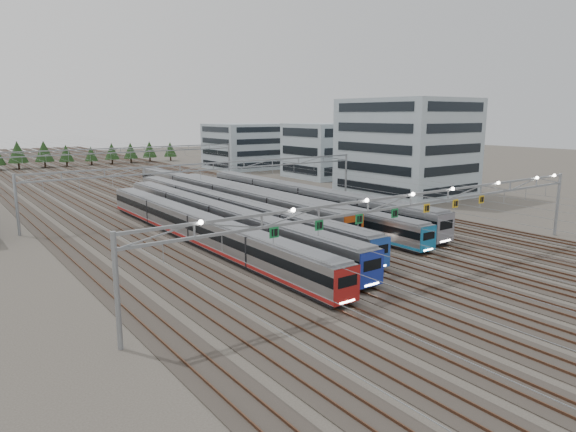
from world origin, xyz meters
TOP-DOWN VIEW (x-y plane):
  - ground at (0.00, 0.00)m, footprint 400.00×400.00m
  - track_bed at (0.00, 100.00)m, footprint 54.00×260.00m
  - train_a at (-11.25, 22.65)m, footprint 2.72×52.84m
  - train_b at (-6.75, 25.85)m, footprint 2.86×55.64m
  - train_c at (-2.25, 31.56)m, footprint 2.76×60.28m
  - train_d at (2.25, 41.93)m, footprint 3.03×63.93m
  - train_e at (6.75, 33.18)m, footprint 2.56×60.49m
  - train_f at (11.25, 30.75)m, footprint 3.09×53.27m
  - gantry_near at (-0.05, -0.12)m, footprint 56.36×0.61m
  - gantry_mid at (0.00, 40.00)m, footprint 56.36×0.36m
  - gantry_far at (0.00, 85.00)m, footprint 56.36×0.36m
  - depot_bldg_south at (39.01, 35.21)m, footprint 18.00×22.00m
  - depot_bldg_mid at (43.31, 65.67)m, footprint 14.00×16.00m
  - depot_bldg_north at (40.71, 95.62)m, footprint 22.00×18.00m
  - treeline at (-7.20, 131.00)m, footprint 81.20×5.60m

SIDE VIEW (x-z plane):
  - ground at x=0.00m, z-range 0.00..0.00m
  - track_bed at x=0.00m, z-range -1.22..4.20m
  - train_e at x=6.75m, z-range 0.25..3.57m
  - train_a at x=-11.25m, z-range 0.25..3.79m
  - train_c at x=-2.25m, z-range 0.25..3.84m
  - train_b at x=-6.75m, z-range 0.25..3.98m
  - train_d at x=2.25m, z-range 0.25..4.20m
  - train_f at x=11.25m, z-range 0.25..4.29m
  - treeline at x=-7.20m, z-range 0.72..7.74m
  - depot_bldg_north at x=40.71m, z-range 0.00..12.70m
  - gantry_mid at x=0.00m, z-range 2.39..10.39m
  - gantry_far at x=0.00m, z-range 2.39..10.39m
  - depot_bldg_mid at x=43.31m, z-range 0.00..13.13m
  - gantry_near at x=-0.05m, z-range 3.05..11.13m
  - depot_bldg_south at x=39.01m, z-range 0.00..18.24m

